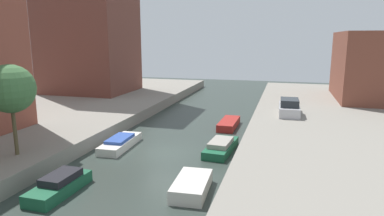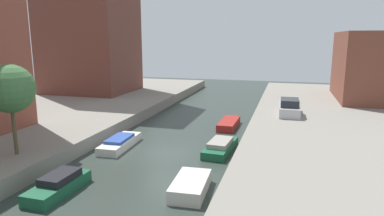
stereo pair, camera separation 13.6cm
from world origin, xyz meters
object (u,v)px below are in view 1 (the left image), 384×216
Objects in this scene: moored_boat_left_1 at (60,185)px; moored_boat_left_2 at (120,143)px; moored_boat_right_3 at (221,147)px; moored_boat_right_4 at (229,124)px; parked_car at (289,108)px; apartment_tower_far at (87,4)px; street_tree_2 at (10,89)px; moored_boat_right_2 at (192,186)px.

moored_boat_left_2 is (-0.48, 7.39, -0.07)m from moored_boat_left_1.
moored_boat_right_3 is 1.08× the size of moored_boat_right_4.
moored_boat_left_2 reaches higher than moored_boat_right_4.
parked_car is 0.95× the size of moored_boat_right_3.
moored_boat_right_4 is (19.05, -9.31, -11.31)m from apartment_tower_far.
street_tree_2 is 1.18× the size of moored_boat_right_3.
moored_boat_left_2 is (12.59, -16.89, -11.29)m from apartment_tower_far.
moored_boat_left_2 is (3.68, 5.52, -4.48)m from street_tree_2.
moored_boat_left_2 is 8.78m from moored_boat_right_2.
apartment_tower_far is 24.03m from moored_boat_right_4.
street_tree_2 reaches higher than moored_boat_left_2.
apartment_tower_far is 4.09× the size of street_tree_2.
moored_boat_left_2 reaches higher than moored_boat_right_2.
apartment_tower_far is 4.72× the size of moored_boat_left_2.
moored_boat_right_2 is at bearing 16.12° from moored_boat_left_1.
moored_boat_left_2 is at bearing -130.41° from moored_boat_right_4.
moored_boat_right_3 is at bearing -39.01° from apartment_tower_far.
parked_car is 5.52m from moored_boat_right_4.
parked_car reaches higher than moored_boat_right_3.
moored_boat_left_2 is 1.02× the size of moored_boat_right_3.
moored_boat_right_2 is 0.80× the size of moored_boat_right_4.
apartment_tower_far is 27.65m from moored_boat_right_3.
parked_car is at bearing 39.95° from moored_boat_left_2.
apartment_tower_far is 27.04m from parked_car.
parked_car is at bearing 44.96° from street_tree_2.
moored_boat_right_3 is (19.62, -15.89, -11.26)m from apartment_tower_far.
moored_boat_right_3 is at bearing -85.05° from moored_boat_right_4.
moored_boat_right_2 is (6.31, 1.82, -0.06)m from moored_boat_left_1.
street_tree_2 is 13.30m from moored_boat_right_3.
apartment_tower_far reaches higher than moored_boat_left_1.
apartment_tower_far is 31.74m from moored_boat_right_2.
street_tree_2 is 1.27× the size of moored_boat_right_4.
parked_car reaches higher than moored_boat_left_1.
moored_boat_left_2 is at bearing 140.69° from moored_boat_right_2.
street_tree_2 is 11.39m from moored_boat_right_2.
parked_car is at bearing 72.96° from moored_boat_right_2.
moored_boat_right_4 is (-0.34, 13.15, -0.04)m from moored_boat_right_2.
moored_boat_left_1 is (13.07, -24.28, -11.21)m from apartment_tower_far.
apartment_tower_far reaches higher than parked_car.
street_tree_2 is at bearing -123.70° from moored_boat_left_2.
street_tree_2 is 1.15× the size of moored_boat_left_2.
moored_boat_left_1 reaches higher than moored_boat_right_4.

